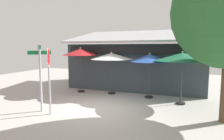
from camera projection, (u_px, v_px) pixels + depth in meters
ground_plane at (100, 109)px, 8.63m from camera, size 28.00×28.00×0.10m
cafe_building at (138, 64)px, 13.58m from camera, size 9.06×5.39×4.16m
street_sign_post at (40, 70)px, 7.95m from camera, size 0.74×0.72×2.82m
stop_sign at (49, 69)px, 7.54m from camera, size 0.40×0.64×2.70m
patio_umbrella_crimson_left at (80, 52)px, 11.50m from camera, size 2.15×2.15×2.73m
patio_umbrella_ivory_center at (111, 56)px, 11.04m from camera, size 2.52×2.52×2.48m
patio_umbrella_royal_blue_right at (150, 58)px, 10.14m from camera, size 2.13×2.13×2.44m
patio_umbrella_forest_green_far_right at (182, 57)px, 8.94m from camera, size 2.58×2.58×2.55m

